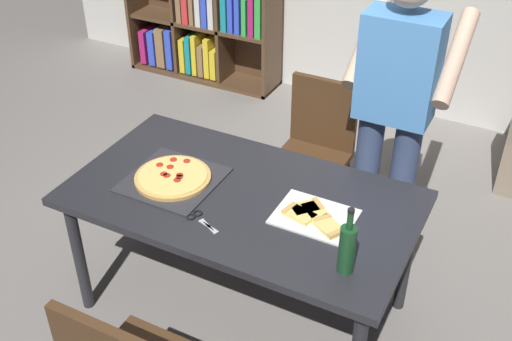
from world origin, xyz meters
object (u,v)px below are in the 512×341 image
at_px(chair_far_side, 316,144).
at_px(person_serving_pizza, 394,107).
at_px(wine_bottle, 347,248).
at_px(kitchen_scissors, 199,219).
at_px(dining_table, 242,207).
at_px(pepperoni_pizza_on_tray, 173,178).

xyz_separation_m(chair_far_side, person_serving_pizza, (0.50, -0.22, 0.49)).
bearing_deg(chair_far_side, person_serving_pizza, -23.81).
relative_size(chair_far_side, wine_bottle, 2.85).
height_order(chair_far_side, kitchen_scissors, chair_far_side).
bearing_deg(dining_table, wine_bottle, -22.69).
xyz_separation_m(pepperoni_pizza_on_tray, kitchen_scissors, (0.28, -0.20, -0.01)).
relative_size(chair_far_side, person_serving_pizza, 0.51).
xyz_separation_m(person_serving_pizza, wine_bottle, (0.12, -0.99, -0.13)).
bearing_deg(kitchen_scissors, chair_far_side, 86.19).
bearing_deg(person_serving_pizza, wine_bottle, -82.93).
xyz_separation_m(dining_table, wine_bottle, (0.62, -0.26, 0.19)).
bearing_deg(pepperoni_pizza_on_tray, chair_far_side, 70.35).
relative_size(chair_far_side, pepperoni_pizza_on_tray, 2.06).
height_order(person_serving_pizza, wine_bottle, person_serving_pizza).
xyz_separation_m(dining_table, pepperoni_pizza_on_tray, (-0.36, -0.05, 0.09)).
distance_m(chair_far_side, person_serving_pizza, 0.73).
bearing_deg(wine_bottle, person_serving_pizza, 97.07).
bearing_deg(chair_far_side, pepperoni_pizza_on_tray, -109.65).
height_order(chair_far_side, wine_bottle, wine_bottle).
bearing_deg(kitchen_scissors, wine_bottle, -0.36).
bearing_deg(pepperoni_pizza_on_tray, wine_bottle, -12.02).
distance_m(chair_far_side, pepperoni_pizza_on_tray, 1.09).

